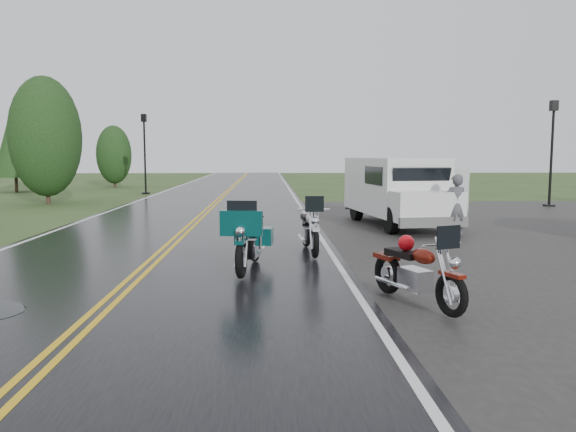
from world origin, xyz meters
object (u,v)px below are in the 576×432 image
at_px(motorcycle_red, 452,277).
at_px(motorcycle_teal, 241,243).
at_px(lamp_post_far_left, 145,154).
at_px(van_white, 392,196).
at_px(person_at_van, 455,207).
at_px(motorcycle_silver, 315,231).
at_px(lamp_post_far_right, 552,154).

distance_m(motorcycle_red, motorcycle_teal, 3.83).
bearing_deg(motorcycle_red, lamp_post_far_left, 88.73).
xyz_separation_m(van_white, person_at_van, (1.59, -0.60, -0.25)).
bearing_deg(motorcycle_teal, motorcycle_silver, 59.58).
height_order(van_white, person_at_van, van_white).
height_order(motorcycle_red, motorcycle_silver, motorcycle_silver).
xyz_separation_m(motorcycle_red, lamp_post_far_right, (9.66, 16.31, 1.68)).
bearing_deg(motorcycle_teal, van_white, 62.31).
bearing_deg(lamp_post_far_right, lamp_post_far_left, 155.74).
distance_m(van_white, lamp_post_far_left, 19.71).
bearing_deg(motorcycle_red, lamp_post_far_right, 37.45).
distance_m(motorcycle_silver, van_white, 4.55).
height_order(motorcycle_silver, lamp_post_far_right, lamp_post_far_right).
bearing_deg(lamp_post_far_left, person_at_van, -55.32).
xyz_separation_m(motorcycle_red, motorcycle_teal, (-2.93, 2.47, 0.08)).
distance_m(motorcycle_red, person_at_van, 8.02).
relative_size(van_white, lamp_post_far_right, 1.22).
xyz_separation_m(lamp_post_far_left, lamp_post_far_right, (19.03, -8.58, 0.00)).
distance_m(motorcycle_red, van_white, 8.25).
xyz_separation_m(motorcycle_red, motorcycle_silver, (-1.46, 4.39, 0.04)).
distance_m(motorcycle_teal, motorcycle_silver, 2.42).
relative_size(motorcycle_teal, motorcycle_silver, 1.07).
relative_size(motorcycle_red, motorcycle_silver, 0.94).
distance_m(motorcycle_teal, lamp_post_far_right, 18.78).
bearing_deg(motorcycle_teal, lamp_post_far_left, 113.00).
height_order(motorcycle_teal, lamp_post_far_right, lamp_post_far_right).
bearing_deg(motorcycle_silver, motorcycle_teal, -130.04).
bearing_deg(motorcycle_silver, lamp_post_far_right, 44.31).
bearing_deg(person_at_van, van_white, -24.76).
distance_m(motorcycle_red, motorcycle_silver, 4.63).
relative_size(lamp_post_far_left, lamp_post_far_right, 1.00).
bearing_deg(lamp_post_far_left, motorcycle_silver, -68.91).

